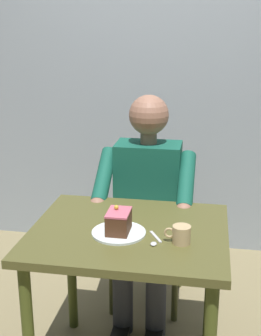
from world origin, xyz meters
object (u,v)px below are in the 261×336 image
(chair, at_px, (150,221))
(seated_person, at_px, (146,205))
(dining_table, at_px, (129,252))
(cake_slice, at_px, (119,221))
(dessert_spoon, at_px, (155,241))
(coffee_cup, at_px, (181,234))

(chair, xyz_separation_m, seated_person, (0.00, 0.17, 0.17))
(dining_table, height_order, cake_slice, cake_slice)
(chair, height_order, cake_slice, chair)
(dining_table, bearing_deg, chair, -90.00)
(chair, height_order, seated_person, seated_person)
(seated_person, distance_m, dessert_spoon, 0.66)
(dining_table, height_order, coffee_cup, coffee_cup)
(seated_person, distance_m, cake_slice, 0.61)
(seated_person, bearing_deg, cake_slice, 86.60)
(dining_table, distance_m, chair, 0.73)
(chair, height_order, coffee_cup, chair)
(dining_table, distance_m, dessert_spoon, 0.20)
(seated_person, relative_size, coffee_cup, 11.35)
(dining_table, bearing_deg, seated_person, -90.00)
(dining_table, distance_m, seated_person, 0.54)
(chair, relative_size, cake_slice, 6.65)
(cake_slice, relative_size, dessert_spoon, 0.97)
(seated_person, bearing_deg, chair, -90.00)
(coffee_cup, bearing_deg, dining_table, -22.03)
(cake_slice, height_order, dessert_spoon, cake_slice)
(cake_slice, bearing_deg, seated_person, -93.40)
(seated_person, distance_m, coffee_cup, 0.69)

